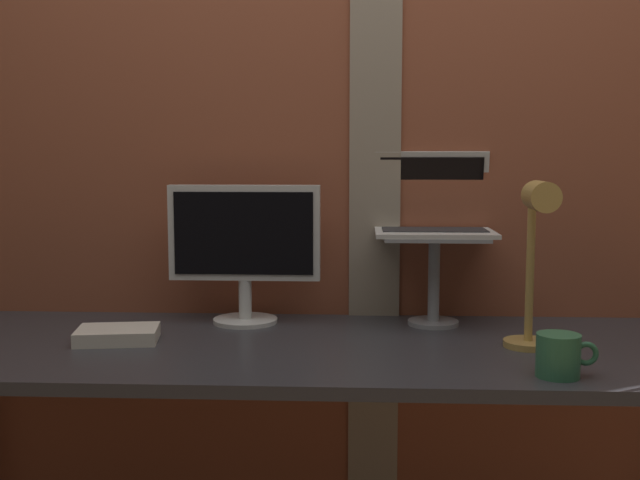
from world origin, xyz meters
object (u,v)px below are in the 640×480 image
(laptop, at_px, (433,210))
(coffee_mug, at_px, (559,355))
(desk_lamp, at_px, (536,246))
(monitor, at_px, (244,242))

(laptop, xyz_separation_m, coffee_mug, (0.22, -0.56, -0.27))
(desk_lamp, height_order, coffee_mug, desk_lamp)
(laptop, height_order, desk_lamp, laptop)
(desk_lamp, bearing_deg, monitor, 158.73)
(monitor, xyz_separation_m, laptop, (0.52, 0.07, 0.08))
(monitor, relative_size, desk_lamp, 1.02)
(monitor, relative_size, coffee_mug, 3.19)
(laptop, distance_m, coffee_mug, 0.65)
(laptop, bearing_deg, monitor, -172.62)
(coffee_mug, bearing_deg, monitor, 146.79)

